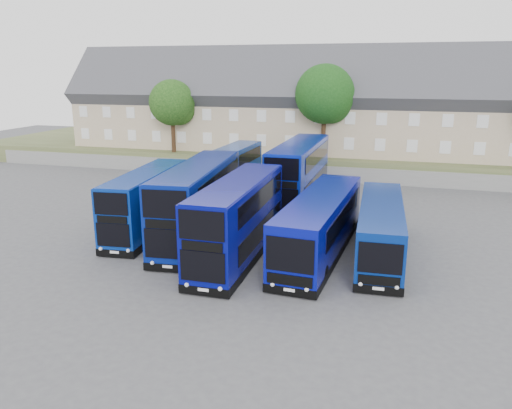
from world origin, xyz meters
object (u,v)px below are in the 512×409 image
object	(u,v)px
dd_front_left	(147,203)
coach_east_a	(320,226)
tree_mid	(326,96)
dd_front_mid	(198,203)
tree_west	(174,104)

from	to	relation	value
dd_front_left	coach_east_a	size ratio (longest dim) A/B	0.80
dd_front_left	tree_mid	xyz separation A→B (m)	(8.76, 20.71, 6.07)
dd_front_left	coach_east_a	bearing A→B (deg)	-10.04
dd_front_mid	tree_mid	world-z (taller)	tree_mid
coach_east_a	tree_west	size ratio (longest dim) A/B	1.69
dd_front_mid	tree_west	distance (m)	23.76
tree_mid	dd_front_mid	bearing A→B (deg)	-103.31
coach_east_a	dd_front_mid	bearing A→B (deg)	179.19
dd_front_left	dd_front_mid	world-z (taller)	dd_front_mid
coach_east_a	tree_west	distance (m)	28.92
dd_front_left	coach_east_a	world-z (taller)	dd_front_left
dd_front_left	tree_mid	distance (m)	23.29
dd_front_mid	tree_west	world-z (taller)	tree_west
tree_west	dd_front_left	bearing A→B (deg)	-70.29
tree_west	tree_mid	bearing A→B (deg)	1.79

